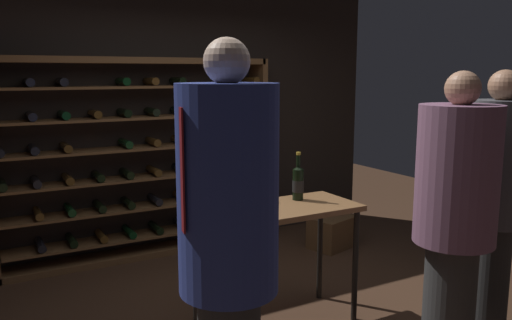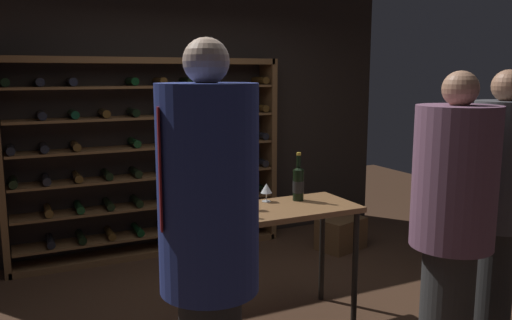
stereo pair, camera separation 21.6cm
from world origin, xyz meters
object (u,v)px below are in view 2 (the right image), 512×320
object	(u,v)px
wine_bottle_black_capsule	(214,191)
wine_glass_stemmed_left	(253,193)
wine_bottle_gold_foil	(298,183)
tasting_table	(275,223)
person_guest_blue_shirt	(209,238)
person_guest_khaki	(500,194)
wine_crate	(341,233)
person_guest_plum_blouse	(453,211)
wine_rack	(150,159)
wine_glass_stemmed_right	(266,189)
wine_bottle_green_slim	(223,193)

from	to	relation	value
wine_bottle_black_capsule	wine_glass_stemmed_left	world-z (taller)	wine_bottle_black_capsule
wine_bottle_gold_foil	wine_bottle_black_capsule	world-z (taller)	wine_bottle_gold_foil
tasting_table	person_guest_blue_shirt	size ratio (longest dim) A/B	0.60
person_guest_khaki	wine_crate	xyz separation A→B (m)	(0.14, 2.02, -0.87)
person_guest_plum_blouse	wine_crate	world-z (taller)	person_guest_plum_blouse
wine_rack	person_guest_khaki	world-z (taller)	wine_rack
wine_crate	wine_glass_stemmed_left	world-z (taller)	wine_glass_stemmed_left
person_guest_khaki	wine_glass_stemmed_right	distance (m)	1.62
wine_crate	wine_bottle_green_slim	bearing A→B (deg)	-147.39
wine_rack	person_guest_khaki	distance (m)	3.25
wine_crate	wine_glass_stemmed_right	distance (m)	1.92
wine_rack	tasting_table	size ratio (longest dim) A/B	2.31
person_guest_plum_blouse	wine_crate	distance (m)	2.42
person_guest_blue_shirt	wine_glass_stemmed_right	world-z (taller)	person_guest_blue_shirt
person_guest_khaki	wine_glass_stemmed_right	bearing A→B (deg)	31.44
wine_rack	person_guest_plum_blouse	distance (m)	3.12
wine_rack	wine_bottle_green_slim	world-z (taller)	wine_rack
person_guest_blue_shirt	wine_glass_stemmed_right	xyz separation A→B (m)	(0.94, 1.26, -0.12)
wine_rack	wine_glass_stemmed_right	xyz separation A→B (m)	(0.44, -1.75, 0.00)
wine_bottle_black_capsule	wine_glass_stemmed_left	distance (m)	0.29
wine_rack	wine_crate	world-z (taller)	wine_rack
wine_bottle_black_capsule	wine_glass_stemmed_left	bearing A→B (deg)	-39.60
wine_glass_stemmed_left	wine_bottle_black_capsule	bearing A→B (deg)	140.40
person_guest_blue_shirt	wine_glass_stemmed_left	distance (m)	1.32
person_guest_blue_shirt	wine_glass_stemmed_left	size ratio (longest dim) A/B	12.33
person_guest_khaki	wine_glass_stemmed_left	distance (m)	1.69
wine_bottle_black_capsule	wine_glass_stemmed_right	size ratio (longest dim) A/B	2.48
wine_crate	wine_glass_stemmed_left	distance (m)	2.16
person_guest_khaki	person_guest_blue_shirt	xyz separation A→B (m)	(-2.20, -0.25, 0.07)
wine_glass_stemmed_right	wine_glass_stemmed_left	xyz separation A→B (m)	(-0.19, -0.17, 0.02)
person_guest_blue_shirt	wine_bottle_black_capsule	size ratio (longest dim) A/B	5.81
person_guest_khaki	wine_glass_stemmed_right	xyz separation A→B (m)	(-1.27, 1.02, -0.05)
tasting_table	person_guest_plum_blouse	size ratio (longest dim) A/B	0.64
wine_bottle_gold_foil	person_guest_plum_blouse	bearing A→B (deg)	-66.85
wine_crate	wine_rack	bearing A→B (deg)	157.94
wine_glass_stemmed_right	person_guest_plum_blouse	bearing A→B (deg)	-58.68
person_guest_blue_shirt	wine_bottle_gold_foil	world-z (taller)	person_guest_blue_shirt
wine_glass_stemmed_right	wine_bottle_green_slim	bearing A→B (deg)	-159.02
wine_rack	person_guest_plum_blouse	xyz separation A→B (m)	(1.14, -2.90, 0.03)
person_guest_plum_blouse	wine_glass_stemmed_right	bearing A→B (deg)	-148.99
tasting_table	wine_bottle_gold_foil	size ratio (longest dim) A/B	3.26
wine_bottle_gold_foil	wine_glass_stemmed_left	size ratio (longest dim) A/B	2.26
wine_crate	wine_bottle_black_capsule	distance (m)	2.24
tasting_table	wine_bottle_green_slim	distance (m)	0.47
tasting_table	wine_bottle_gold_foil	xyz separation A→B (m)	(0.26, 0.12, 0.24)
tasting_table	person_guest_khaki	xyz separation A→B (m)	(1.29, -0.82, 0.25)
tasting_table	person_guest_blue_shirt	distance (m)	1.44
tasting_table	wine_bottle_green_slim	xyz separation A→B (m)	(-0.40, 0.03, 0.25)
tasting_table	wine_crate	distance (m)	1.97
wine_rack	person_guest_blue_shirt	world-z (taller)	person_guest_blue_shirt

